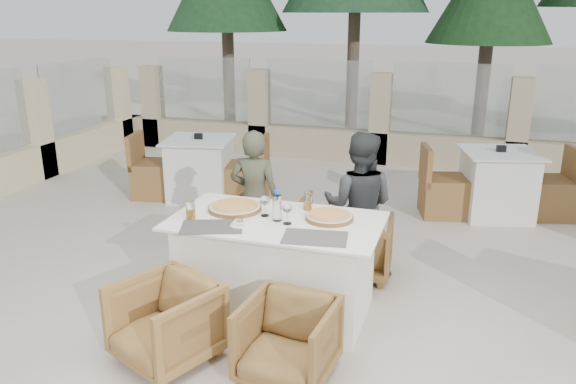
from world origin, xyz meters
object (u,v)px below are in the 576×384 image
(beer_glass_right, at_px, (308,201))
(olive_dish, at_px, (240,223))
(wine_glass_centre, at_px, (265,205))
(wine_glass_near, at_px, (287,212))
(armchair_near_left, at_px, (166,322))
(pizza_left, at_px, (235,207))
(armchair_near_right, at_px, (288,341))
(armchair_far_right, at_px, (358,246))
(bg_table_a, at_px, (200,169))
(armchair_far_left, at_px, (269,227))
(water_bottle, at_px, (277,205))
(diner_left, at_px, (255,198))
(dining_table, at_px, (276,266))
(beer_glass_left, at_px, (190,210))
(pizza_right, at_px, (329,216))
(diner_right, at_px, (359,206))
(bg_table_b, at_px, (497,184))

(beer_glass_right, distance_m, olive_dish, 0.62)
(olive_dish, bearing_deg, wine_glass_centre, 67.95)
(wine_glass_near, height_order, armchair_near_left, wine_glass_near)
(pizza_left, distance_m, olive_dish, 0.35)
(armchair_near_left, distance_m, armchair_near_right, 0.84)
(armchair_far_right, relative_size, bg_table_a, 0.37)
(armchair_far_left, height_order, armchair_near_left, armchair_far_left)
(water_bottle, xyz_separation_m, diner_left, (-0.50, 0.81, -0.25))
(wine_glass_centre, bearing_deg, dining_table, -26.59)
(diner_left, relative_size, bg_table_a, 0.78)
(water_bottle, distance_m, wine_glass_centre, 0.14)
(pizza_left, xyz_separation_m, olive_dish, (0.17, -0.30, -0.01))
(wine_glass_near, bearing_deg, armchair_far_right, 67.33)
(dining_table, xyz_separation_m, armchair_far_right, (0.49, 0.85, -0.11))
(armchair_near_right, bearing_deg, dining_table, 119.32)
(armchair_near_left, bearing_deg, pizza_left, 106.99)
(armchair_far_left, distance_m, armchair_near_right, 1.89)
(wine_glass_near, xyz_separation_m, armchair_near_right, (0.24, -0.73, -0.60))
(water_bottle, relative_size, beer_glass_left, 1.69)
(beer_glass_right, bearing_deg, pizza_right, -37.02)
(armchair_near_left, distance_m, bg_table_a, 3.55)
(armchair_far_right, height_order, bg_table_a, bg_table_a)
(olive_dish, relative_size, armchair_near_left, 0.18)
(beer_glass_left, xyz_separation_m, diner_right, (1.11, 1.00, -0.18))
(water_bottle, distance_m, beer_glass_left, 0.66)
(armchair_near_left, bearing_deg, armchair_near_right, 28.14)
(armchair_near_left, bearing_deg, bg_table_a, 136.15)
(water_bottle, relative_size, wine_glass_near, 1.30)
(olive_dish, bearing_deg, dining_table, 43.12)
(pizza_right, bearing_deg, wine_glass_centre, -171.07)
(bg_table_a, bearing_deg, armchair_far_right, -45.67)
(armchair_far_right, height_order, armchair_near_left, armchair_near_left)
(water_bottle, height_order, beer_glass_left, water_bottle)
(armchair_far_left, xyz_separation_m, bg_table_b, (2.11, 1.91, 0.07))
(wine_glass_near, xyz_separation_m, diner_left, (-0.59, 0.86, -0.22))
(diner_left, bearing_deg, wine_glass_centre, 113.09)
(beer_glass_right, xyz_separation_m, diner_left, (-0.65, 0.50, -0.20))
(pizza_left, height_order, water_bottle, water_bottle)
(dining_table, relative_size, beer_glass_right, 11.52)
(pizza_left, height_order, bg_table_a, pizza_left)
(wine_glass_centre, height_order, armchair_far_left, wine_glass_centre)
(wine_glass_centre, xyz_separation_m, diner_left, (-0.37, 0.74, -0.22))
(armchair_near_right, height_order, bg_table_b, bg_table_b)
(dining_table, bearing_deg, olive_dish, -136.88)
(olive_dish, relative_size, bg_table_b, 0.07)
(beer_glass_right, bearing_deg, armchair_far_left, 130.82)
(armchair_far_left, bearing_deg, bg_table_a, -45.76)
(pizza_right, height_order, wine_glass_near, wine_glass_near)
(wine_glass_near, height_order, beer_glass_right, wine_glass_near)
(armchair_far_right, bearing_deg, water_bottle, 56.59)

